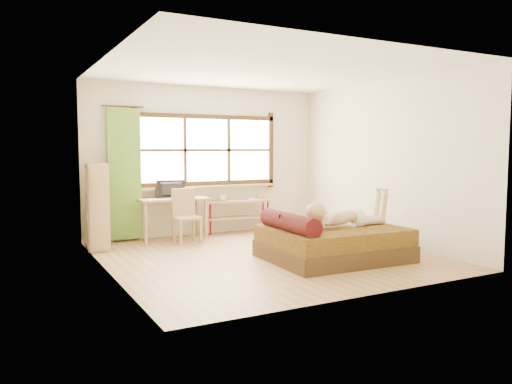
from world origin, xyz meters
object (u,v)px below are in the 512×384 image
pipe_shelf (238,209)px  woman (344,207)px  chair (185,213)px  kitten (287,222)px  bookshelf (98,206)px  bed (331,242)px  desk (173,203)px

pipe_shelf → woman: bearing=-75.1°
woman → pipe_shelf: woman is taller
chair → kitten: bearing=-70.5°
kitten → bookshelf: size_ratio=0.21×
kitten → bookshelf: 3.07m
kitten → chair: 2.23m
bed → chair: 2.62m
bed → bookshelf: (-2.79, 2.31, 0.43)m
desk → woman: bearing=-56.5°
desk → pipe_shelf: desk is taller
bed → kitten: 0.75m
bed → woman: size_ratio=1.47×
kitten → bookshelf: bookshelf is taller
chair → pipe_shelf: chair is taller
woman → kitten: (-0.87, 0.15, -0.17)m
woman → desk: 3.12m
chair → pipe_shelf: 1.31m
kitten → bed: bearing=-6.2°
woman → bookshelf: bookshelf is taller
bed → pipe_shelf: 2.71m
woman → bookshelf: bearing=143.7°
pipe_shelf → bookshelf: 2.67m
bed → desk: (-1.48, 2.58, 0.38)m
pipe_shelf → bookshelf: (-2.63, -0.38, 0.23)m
bed → desk: bearing=122.0°
kitten → chair: size_ratio=0.31×
woman → kitten: 0.90m
pipe_shelf → bed: bearing=-79.1°
woman → desk: woman is taller
woman → chair: 2.77m
woman → bookshelf: 3.81m
woman → bed: bearing=167.4°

